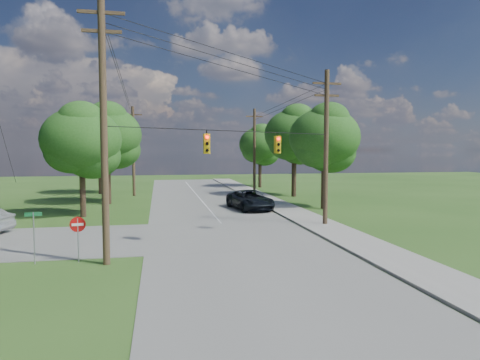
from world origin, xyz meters
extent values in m
plane|color=#2B4F1A|center=(0.00, 0.00, 0.00)|extent=(140.00, 140.00, 0.00)
cube|color=gray|center=(2.00, 5.00, 0.01)|extent=(10.00, 100.00, 0.03)
cube|color=gray|center=(8.70, 5.00, 0.06)|extent=(2.60, 100.00, 0.12)
cylinder|color=#4D3E28|center=(-4.60, 0.40, 6.00)|extent=(0.32, 0.32, 12.00)
cube|color=#4D3E28|center=(-4.60, 0.40, 11.10)|extent=(2.00, 0.12, 0.14)
cube|color=#4D3E28|center=(-4.60, 0.40, 10.30)|extent=(1.70, 0.12, 0.14)
cylinder|color=#4D3E28|center=(8.90, 8.00, 5.25)|extent=(0.32, 0.32, 10.50)
cube|color=#4D3E28|center=(8.90, 8.00, 9.60)|extent=(2.00, 0.12, 0.14)
cube|color=#4D3E28|center=(8.90, 8.00, 8.80)|extent=(1.70, 0.12, 0.14)
cylinder|color=#4D3E28|center=(8.90, 30.00, 5.00)|extent=(0.32, 0.32, 10.00)
cube|color=#4D3E28|center=(8.90, 30.00, 9.10)|extent=(2.00, 0.12, 0.14)
cylinder|color=#4D3E28|center=(-5.00, 30.00, 5.00)|extent=(0.32, 0.32, 10.00)
cube|color=#4D3E28|center=(-5.00, 30.00, 9.10)|extent=(2.00, 0.12, 0.14)
cylinder|color=black|center=(2.15, 4.20, 10.35)|extent=(13.52, 7.63, 1.53)
cylinder|color=black|center=(2.15, 4.20, 9.95)|extent=(13.52, 7.63, 1.53)
cylinder|color=black|center=(2.15, 4.20, 9.55)|extent=(13.52, 7.63, 1.53)
cylinder|color=black|center=(8.90, 19.00, 9.35)|extent=(0.03, 22.00, 0.53)
cylinder|color=black|center=(-4.80, 15.20, 10.10)|extent=(0.43, 29.60, 2.03)
cylinder|color=black|center=(8.90, 19.00, 8.95)|extent=(0.03, 22.00, 0.53)
cylinder|color=black|center=(-4.80, 15.20, 9.70)|extent=(0.43, 29.60, 2.03)
cylinder|color=black|center=(2.15, 4.20, 6.20)|extent=(13.52, 7.63, 0.04)
cube|color=gold|center=(0.26, 3.02, 5.48)|extent=(0.32, 0.22, 1.05)
sphere|color=#FF0C05|center=(0.26, 2.88, 5.83)|extent=(0.17, 0.17, 0.17)
cube|color=gold|center=(0.26, 3.26, 5.48)|extent=(0.32, 0.22, 1.05)
sphere|color=#FF0C05|center=(0.26, 3.40, 5.83)|extent=(0.17, 0.17, 0.17)
cube|color=gold|center=(4.85, 5.60, 5.48)|extent=(0.32, 0.22, 1.05)
sphere|color=#FF0C05|center=(4.85, 5.46, 5.83)|extent=(0.17, 0.17, 0.17)
cube|color=gold|center=(4.85, 5.84, 5.48)|extent=(0.32, 0.22, 1.05)
sphere|color=#FF0C05|center=(4.85, 5.98, 5.83)|extent=(0.17, 0.17, 0.17)
cylinder|color=#3D2C1E|center=(-8.00, 15.00, 1.57)|extent=(0.45, 0.45, 3.15)
ellipsoid|color=#1F5018|center=(-8.00, 15.00, 5.94)|extent=(6.00, 6.00, 4.92)
cylinder|color=#3D2C1E|center=(-7.00, 23.00, 1.75)|extent=(0.50, 0.50, 3.50)
ellipsoid|color=#1F5018|center=(-7.00, 23.00, 6.60)|extent=(6.40, 6.40, 5.25)
cylinder|color=#3D2C1E|center=(-9.00, 33.00, 1.66)|extent=(0.48, 0.47, 3.32)
ellipsoid|color=#1F5018|center=(-9.00, 33.00, 6.27)|extent=(6.00, 6.00, 4.92)
cylinder|color=#3D2C1E|center=(12.00, 16.00, 1.66)|extent=(0.48, 0.48, 3.32)
ellipsoid|color=#1F5018|center=(12.00, 16.00, 6.27)|extent=(6.20, 6.20, 5.08)
cylinder|color=#3D2C1E|center=(12.50, 26.00, 1.84)|extent=(0.52, 0.52, 3.67)
ellipsoid|color=#1F5018|center=(12.50, 26.00, 6.93)|extent=(6.60, 6.60, 5.41)
cylinder|color=#3D2C1E|center=(11.50, 38.00, 1.57)|extent=(0.45, 0.45, 3.15)
ellipsoid|color=#1F5018|center=(11.50, 38.00, 5.94)|extent=(5.80, 5.80, 4.76)
imported|color=black|center=(5.50, 16.61, 0.85)|extent=(3.64, 6.27, 1.64)
cylinder|color=gray|center=(-5.91, 1.00, 1.02)|extent=(0.06, 0.06, 2.03)
cylinder|color=#AF0C0C|center=(-5.91, 1.00, 1.75)|extent=(0.70, 0.13, 0.70)
cube|color=white|center=(-5.91, 0.97, 1.75)|extent=(0.51, 0.10, 0.12)
cylinder|color=gray|center=(-7.78, 1.00, 1.19)|extent=(0.06, 0.06, 2.37)
cube|color=#155D30|center=(-7.78, 1.00, 2.28)|extent=(0.71, 0.15, 0.17)
camera|label=1|loc=(-2.24, -19.35, 5.14)|focal=32.00mm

